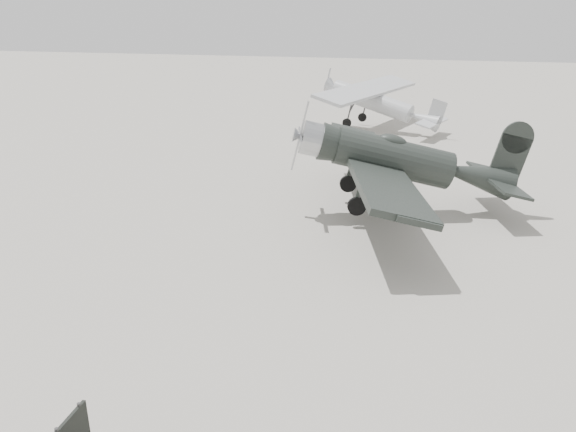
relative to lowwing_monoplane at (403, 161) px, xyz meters
name	(u,v)px	position (x,y,z in m)	size (l,w,h in m)	color
ground	(322,288)	(-1.92, -7.25, -2.22)	(160.00, 160.00, 0.00)	gray
lowwing_monoplane	(403,161)	(0.00, 0.00, 0.00)	(9.44, 13.02, 4.19)	black
highwing_monoplane	(377,99)	(-2.60, 16.34, -0.05)	(8.76, 12.14, 3.47)	#B0B3B5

